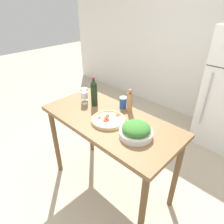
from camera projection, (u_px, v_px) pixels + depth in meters
ground_plane at (110, 185)px, 2.40m from camera, size 14.00×14.00×0.00m
wall_back at (209, 45)px, 3.08m from camera, size 6.40×0.08×2.60m
prep_counter at (110, 129)px, 1.98m from camera, size 1.40×0.67×0.94m
wine_bottle at (94, 93)px, 2.08m from camera, size 0.07×0.07×0.32m
wine_glass_near at (84, 96)px, 2.13m from camera, size 0.07×0.07×0.14m
wine_glass_far at (84, 92)px, 2.21m from camera, size 0.07×0.07×0.14m
pepper_mill at (130, 101)px, 1.99m from camera, size 0.06×0.06×0.25m
salad_bowl at (136, 131)px, 1.65m from camera, size 0.28×0.28×0.13m
homemade_pizza at (108, 120)px, 1.87m from camera, size 0.32×0.32×0.03m
salt_canister at (123, 103)px, 2.07m from camera, size 0.07×0.07×0.12m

